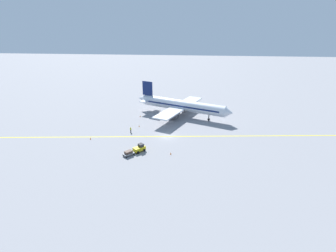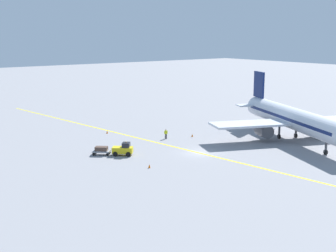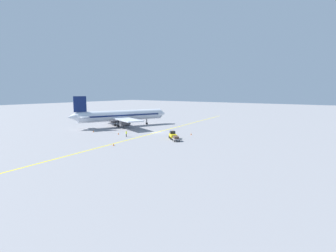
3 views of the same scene
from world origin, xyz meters
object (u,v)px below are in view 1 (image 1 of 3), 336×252
at_px(ground_crew_worker, 131,130).
at_px(baggage_tug_white, 140,148).
at_px(baggage_cart_trailing, 129,153).
at_px(traffic_cone_near_nose, 90,138).
at_px(airplane_at_gate, 181,105).
at_px(traffic_cone_by_wingtip, 139,126).
at_px(traffic_cone_mid_apron, 140,116).
at_px(traffic_cone_far_edge, 171,153).

bearing_deg(ground_crew_worker, baggage_tug_white, 23.11).
relative_size(baggage_cart_trailing, ground_crew_worker, 1.71).
relative_size(baggage_cart_trailing, traffic_cone_near_nose, 5.21).
relative_size(airplane_at_gate, baggage_cart_trailing, 11.83).
distance_m(airplane_at_gate, baggage_tug_white, 29.63).
bearing_deg(traffic_cone_by_wingtip, traffic_cone_mid_apron, -170.54).
height_order(airplane_at_gate, baggage_cart_trailing, airplane_at_gate).
relative_size(ground_crew_worker, traffic_cone_mid_apron, 3.05).
xyz_separation_m(ground_crew_worker, traffic_cone_mid_apron, (-13.75, 0.00, -0.63)).
xyz_separation_m(baggage_cart_trailing, traffic_cone_near_nose, (-8.33, -12.76, -0.49)).
bearing_deg(traffic_cone_by_wingtip, traffic_cone_near_nose, -47.49).
bearing_deg(ground_crew_worker, traffic_cone_by_wingtip, 161.93).
height_order(airplane_at_gate, traffic_cone_by_wingtip, airplane_at_gate).
relative_size(airplane_at_gate, ground_crew_worker, 20.17).
xyz_separation_m(baggage_tug_white, traffic_cone_by_wingtip, (-16.42, -3.50, -0.63)).
bearing_deg(traffic_cone_by_wingtip, traffic_cone_far_edge, 33.46).
xyz_separation_m(ground_crew_worker, traffic_cone_near_nose, (5.86, -9.96, -0.63)).
bearing_deg(baggage_tug_white, baggage_cart_trailing, -42.30).
relative_size(baggage_cart_trailing, traffic_cone_by_wingtip, 5.21).
relative_size(airplane_at_gate, traffic_cone_by_wingtip, 61.61).
xyz_separation_m(traffic_cone_near_nose, traffic_cone_by_wingtip, (-10.52, 11.48, 0.00)).
xyz_separation_m(airplane_at_gate, traffic_cone_far_edge, (28.90, -1.01, -3.43)).
xyz_separation_m(airplane_at_gate, ground_crew_worker, (16.38, -13.89, -2.80)).
xyz_separation_m(airplane_at_gate, traffic_cone_mid_apron, (2.62, -13.89, -3.43)).
bearing_deg(traffic_cone_mid_apron, ground_crew_worker, -0.02).
height_order(baggage_cart_trailing, traffic_cone_mid_apron, baggage_cart_trailing).
bearing_deg(airplane_at_gate, ground_crew_worker, -40.31).
relative_size(airplane_at_gate, traffic_cone_near_nose, 61.61).
bearing_deg(airplane_at_gate, baggage_tug_white, -17.51).
height_order(airplane_at_gate, ground_crew_worker, airplane_at_gate).
distance_m(baggage_cart_trailing, traffic_cone_near_nose, 15.25).
distance_m(baggage_cart_trailing, traffic_cone_mid_apron, 28.09).
xyz_separation_m(baggage_tug_white, ground_crew_worker, (-11.76, -5.02, 0.01)).
bearing_deg(baggage_cart_trailing, ground_crew_worker, -168.85).
relative_size(traffic_cone_near_nose, traffic_cone_mid_apron, 1.00).
relative_size(airplane_at_gate, baggage_tug_white, 10.50).
bearing_deg(traffic_cone_near_nose, baggage_cart_trailing, 56.85).
bearing_deg(traffic_cone_far_edge, baggage_tug_white, -95.60).
height_order(ground_crew_worker, traffic_cone_by_wingtip, ground_crew_worker).
bearing_deg(traffic_cone_mid_apron, baggage_cart_trailing, 5.71).
height_order(airplane_at_gate, traffic_cone_mid_apron, airplane_at_gate).
height_order(baggage_tug_white, baggage_cart_trailing, baggage_tug_white).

